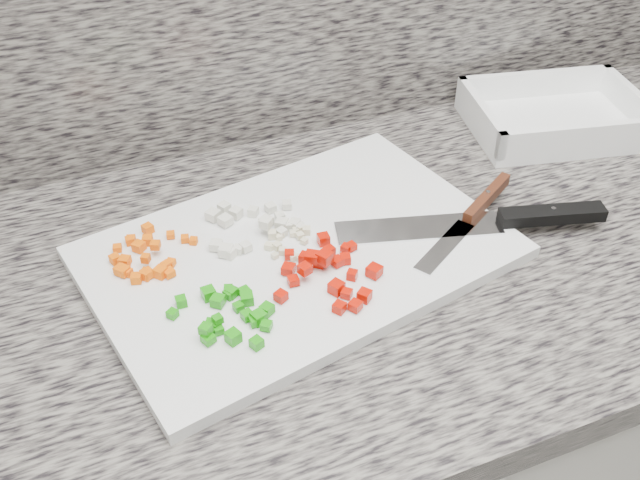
{
  "coord_description": "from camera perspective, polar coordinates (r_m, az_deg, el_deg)",
  "views": [
    {
      "loc": [
        -0.32,
        0.83,
        1.46
      ],
      "look_at": [
        -0.07,
        1.43,
        0.94
      ],
      "focal_mm": 40.0,
      "sensor_mm": 36.0,
      "label": 1
    }
  ],
  "objects": [
    {
      "name": "paring_knife",
      "position": [
        0.93,
        12.44,
        2.39
      ],
      "size": [
        0.2,
        0.14,
        0.02
      ],
      "rotation": [
        0.0,
        0.0,
        0.56
      ],
      "color": "silver",
      "rests_on": "cutting_board"
    },
    {
      "name": "countertop",
      "position": [
        0.9,
        4.19,
        -1.41
      ],
      "size": [
        3.96,
        0.64,
        0.04
      ],
      "primitive_type": "cube",
      "color": "slate",
      "rests_on": "cabinet"
    },
    {
      "name": "onion_pile",
      "position": [
        0.88,
        -5.43,
        1.15
      ],
      "size": [
        0.12,
        0.11,
        0.02
      ],
      "color": "silver",
      "rests_on": "cutting_board"
    },
    {
      "name": "red_pepper_pile",
      "position": [
        0.81,
        0.68,
        -2.4
      ],
      "size": [
        0.13,
        0.13,
        0.02
      ],
      "color": "#B50F02",
      "rests_on": "cutting_board"
    },
    {
      "name": "chef_knife",
      "position": [
        0.92,
        14.7,
        1.62
      ],
      "size": [
        0.34,
        0.13,
        0.02
      ],
      "rotation": [
        0.0,
        0.0,
        -0.27
      ],
      "color": "silver",
      "rests_on": "cutting_board"
    },
    {
      "name": "tray",
      "position": [
        1.17,
        18.29,
        9.25
      ],
      "size": [
        0.29,
        0.24,
        0.05
      ],
      "rotation": [
        0.0,
        0.0,
        -0.21
      ],
      "color": "white",
      "rests_on": "countertop"
    },
    {
      "name": "garlic_pile",
      "position": [
        0.86,
        -2.58,
        0.04
      ],
      "size": [
        0.07,
        0.06,
        0.01
      ],
      "color": "beige",
      "rests_on": "cutting_board"
    },
    {
      "name": "cabinet",
      "position": [
        1.24,
        3.19,
        -17.46
      ],
      "size": [
        3.92,
        0.62,
        0.86
      ],
      "primitive_type": "cube",
      "color": "silver",
      "rests_on": "ground"
    },
    {
      "name": "cutting_board",
      "position": [
        0.86,
        -1.73,
        -0.99
      ],
      "size": [
        0.54,
        0.42,
        0.02
      ],
      "primitive_type": "cube",
      "rotation": [
        0.0,
        0.0,
        0.21
      ],
      "color": "silver",
      "rests_on": "countertop"
    },
    {
      "name": "green_pepper_pile",
      "position": [
        0.77,
        -7.17,
        -5.78
      ],
      "size": [
        0.11,
        0.1,
        0.02
      ],
      "color": "#198A0C",
      "rests_on": "cutting_board"
    },
    {
      "name": "carrot_pile",
      "position": [
        0.86,
        -13.92,
        -1.38
      ],
      "size": [
        0.11,
        0.11,
        0.02
      ],
      "color": "#EE5A05",
      "rests_on": "cutting_board"
    }
  ]
}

